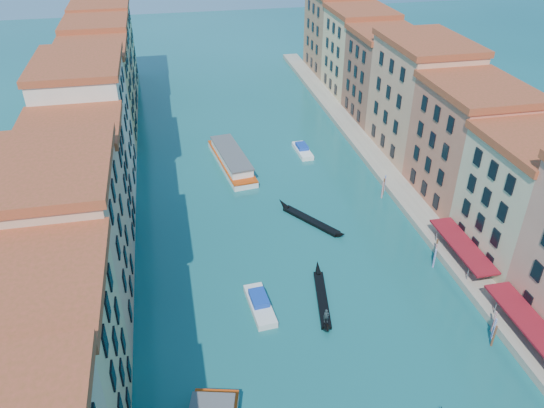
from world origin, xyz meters
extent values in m
cube|color=tan|center=(-26.00, 23.50, 8.50)|extent=(12.00, 15.00, 17.00)
cube|color=brown|center=(-26.00, 23.50, 17.50)|extent=(12.80, 15.40, 1.00)
cube|color=tan|center=(-26.00, 39.50, 9.50)|extent=(12.00, 17.00, 19.00)
cube|color=brown|center=(-26.00, 39.50, 19.50)|extent=(12.80, 17.40, 1.00)
cube|color=tan|center=(-26.00, 55.00, 8.25)|extent=(12.00, 14.00, 16.50)
cube|color=brown|center=(-26.00, 55.00, 17.00)|extent=(12.80, 14.40, 1.00)
cube|color=beige|center=(-26.00, 71.00, 10.00)|extent=(12.00, 18.00, 20.00)
cube|color=brown|center=(-26.00, 71.00, 20.50)|extent=(12.80, 18.40, 1.00)
cube|color=tan|center=(-26.00, 88.00, 8.75)|extent=(12.00, 16.00, 17.50)
cube|color=brown|center=(-26.00, 88.00, 18.00)|extent=(12.80, 16.40, 1.00)
cube|color=tan|center=(-26.00, 103.50, 9.25)|extent=(12.00, 15.00, 18.50)
cube|color=brown|center=(-26.00, 103.50, 19.00)|extent=(12.80, 15.40, 1.00)
cube|color=beige|center=(-26.00, 119.50, 9.50)|extent=(12.00, 17.00, 19.00)
cube|color=brown|center=(-26.00, 119.50, 19.50)|extent=(12.80, 17.40, 1.00)
cube|color=tan|center=(30.00, 39.00, 8.25)|extent=(12.00, 14.00, 16.50)
cube|color=#BC654A|center=(30.00, 54.00, 9.00)|extent=(12.00, 16.00, 18.00)
cube|color=brown|center=(30.00, 54.00, 18.50)|extent=(12.80, 16.40, 1.00)
cube|color=tan|center=(30.00, 71.00, 10.00)|extent=(12.00, 18.00, 20.00)
cube|color=brown|center=(30.00, 71.00, 20.50)|extent=(12.80, 18.40, 1.00)
cube|color=#8F5640|center=(30.00, 87.50, 8.75)|extent=(12.00, 15.00, 17.50)
cube|color=brown|center=(30.00, 87.50, 18.00)|extent=(12.80, 15.40, 1.00)
cube|color=#DBB581|center=(30.00, 103.00, 9.25)|extent=(12.00, 16.00, 18.50)
cube|color=brown|center=(30.00, 103.00, 19.00)|extent=(12.80, 16.40, 1.00)
cube|color=#A4714E|center=(30.00, 119.50, 9.75)|extent=(12.00, 17.00, 19.50)
cube|color=gray|center=(22.00, 65.00, 0.50)|extent=(4.00, 140.00, 1.00)
cube|color=maroon|center=(22.20, 23.50, 3.00)|extent=(3.20, 15.30, 0.25)
cylinder|color=#545456|center=(20.80, 28.60, 1.50)|extent=(0.12, 0.12, 3.00)
cube|color=maroon|center=(22.20, 39.00, 3.00)|extent=(3.20, 12.60, 0.25)
cylinder|color=#545456|center=(20.80, 34.80, 1.50)|extent=(0.12, 0.12, 3.00)
cylinder|color=#545456|center=(20.80, 43.20, 1.50)|extent=(0.12, 0.12, 3.00)
cylinder|color=brown|center=(18.50, 25.00, 1.30)|extent=(0.24, 0.24, 3.20)
cylinder|color=brown|center=(19.10, 26.00, 1.30)|extent=(0.24, 0.24, 3.20)
cylinder|color=brown|center=(19.70, 27.00, 1.30)|extent=(0.24, 0.24, 3.20)
cylinder|color=brown|center=(18.50, 39.00, 1.30)|extent=(0.24, 0.24, 3.20)
cylinder|color=brown|center=(19.10, 40.00, 1.30)|extent=(0.24, 0.24, 3.20)
cylinder|color=brown|center=(19.70, 41.00, 1.30)|extent=(0.24, 0.24, 3.20)
cylinder|color=brown|center=(18.50, 57.00, 1.30)|extent=(0.24, 0.24, 3.20)
cylinder|color=brown|center=(19.10, 58.00, 1.30)|extent=(0.24, 0.24, 3.20)
cylinder|color=brown|center=(19.70, 59.00, 1.30)|extent=(0.24, 0.24, 3.20)
cube|color=white|center=(-3.43, 72.94, 0.55)|extent=(6.50, 18.64, 1.10)
cube|color=white|center=(-3.43, 72.94, 1.73)|extent=(5.56, 14.96, 1.46)
cube|color=#545456|center=(-3.43, 72.94, 2.60)|extent=(5.89, 15.45, 0.23)
cube|color=#C03D0B|center=(-3.43, 72.94, 1.05)|extent=(6.54, 18.65, 0.23)
cube|color=black|center=(2.37, 35.76, 0.24)|extent=(2.94, 9.86, 0.49)
cone|color=black|center=(3.34, 41.11, 0.65)|extent=(1.36, 2.33, 1.83)
cone|color=black|center=(1.39, 30.40, 0.54)|extent=(1.29, 1.96, 1.61)
imported|color=#1E2B2D|center=(1.62, 31.69, 1.37)|extent=(0.75, 0.57, 1.88)
cube|color=black|center=(5.57, 52.58, 0.25)|extent=(6.71, 9.22, 0.51)
cone|color=black|center=(2.42, 57.32, 0.68)|extent=(2.12, 2.47, 1.91)
cone|color=black|center=(8.72, 47.84, 0.57)|extent=(1.90, 2.14, 1.68)
cube|color=silver|center=(-5.23, 35.95, 0.42)|extent=(2.85, 7.49, 0.84)
cube|color=#143AA3|center=(-5.27, 36.48, 1.15)|extent=(2.12, 3.28, 0.73)
cube|color=white|center=(10.21, 75.34, 0.40)|extent=(2.50, 7.08, 0.80)
cube|color=#143AA3|center=(10.19, 75.84, 1.10)|extent=(1.93, 3.07, 0.70)
camera|label=1|loc=(-13.42, -10.40, 43.84)|focal=35.00mm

